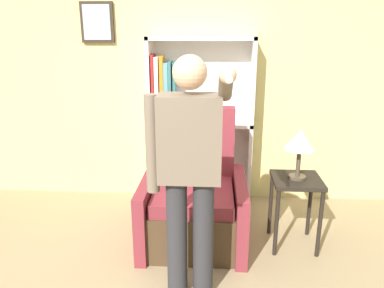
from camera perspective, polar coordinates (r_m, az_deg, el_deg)
name	(u,v)px	position (r m, az deg, el deg)	size (l,w,h in m)	color
wall_back	(185,78)	(4.23, -1.11, 10.06)	(8.00, 0.11, 2.80)	#DBCC84
bookcase	(188,128)	(4.17, -0.68, 2.48)	(1.14, 0.28, 1.85)	white
armchair	(194,202)	(3.55, 0.31, -8.81)	(0.94, 0.91, 1.22)	#4C3823
person_standing	(189,167)	(2.55, -0.39, -3.53)	(0.57, 0.78, 1.77)	#2D2D33
side_table	(296,192)	(3.49, 15.54, -6.99)	(0.43, 0.43, 0.66)	black
table_lamp	(300,141)	(3.34, 16.18, 0.39)	(0.27, 0.27, 0.45)	#4C4233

